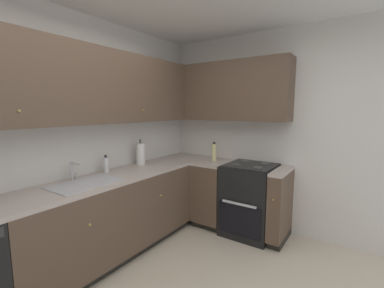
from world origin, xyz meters
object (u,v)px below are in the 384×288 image
Objects in this scene: oven_range at (250,199)px; oil_bottle at (214,152)px; paper_towel_roll at (141,154)px; soap_bottle at (106,165)px.

oil_bottle is at bearing 92.05° from oven_range.
paper_towel_roll is at bearing 122.32° from oven_range.
paper_towel_roll reaches higher than soap_bottle.
soap_bottle is at bearing 151.36° from oil_bottle.
soap_bottle is 0.60× the size of paper_towel_roll.
oil_bottle reaches higher than oven_range.
oil_bottle is at bearing -42.14° from paper_towel_roll.
paper_towel_roll reaches higher than oven_range.
paper_towel_roll is at bearing 137.86° from oil_bottle.
oven_range is at bearing -87.95° from oil_bottle.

